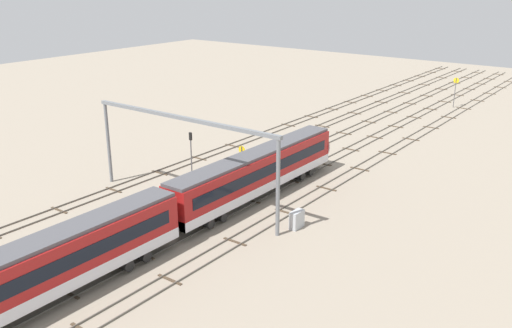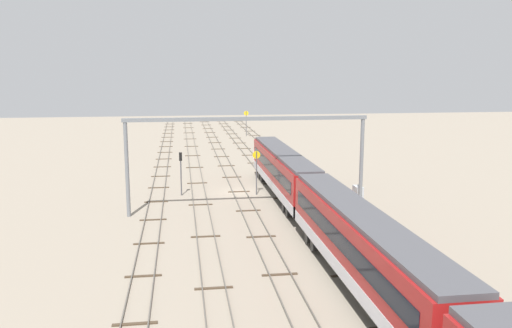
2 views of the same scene
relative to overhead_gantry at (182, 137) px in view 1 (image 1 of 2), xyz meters
The scene contains 11 objects.
ground_plane 10.98m from the overhead_gantry, ahead, with size 203.13×203.13×0.00m, color gray.
track_near_foreground 14.17m from the overhead_gantry, 46.95° to the right, with size 187.13×2.40×0.16m.
track_with_train 11.84m from the overhead_gantry, 28.33° to the right, with size 187.13×2.40×0.16m.
track_middle 10.93m from the overhead_gantry, ahead, with size 187.13×2.40×0.16m.
track_second_far 11.79m from the overhead_gantry, 27.65° to the left, with size 187.13×2.40×0.16m.
track_far_background 14.09m from the overhead_gantry, 46.54° to the left, with size 187.13×2.40×0.16m.
overhead_gantry is the anchor object (origin of this frame).
speed_sign_near_foreground 59.54m from the overhead_gantry, ahead, with size 0.14×0.96×5.14m.
speed_sign_mid_trackside 8.15m from the overhead_gantry, 14.77° to the right, with size 0.14×0.83×4.81m.
signal_light_trackside_departure 10.73m from the overhead_gantry, 39.13° to the left, with size 0.31×0.32×4.71m.
relay_cabinet 13.45m from the overhead_gantry, 79.07° to the right, with size 1.54×0.73×1.65m.
Camera 1 is at (-44.88, -36.02, 21.73)m, focal length 38.94 mm.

